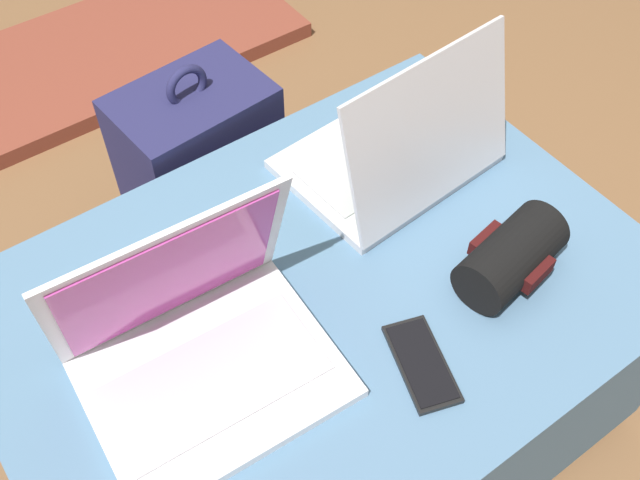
{
  "coord_description": "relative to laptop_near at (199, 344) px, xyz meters",
  "views": [
    {
      "loc": [
        -0.37,
        -0.52,
        1.36
      ],
      "look_at": [
        0.01,
        0.03,
        0.53
      ],
      "focal_mm": 42.0,
      "sensor_mm": 36.0,
      "label": 1
    }
  ],
  "objects": [
    {
      "name": "laptop_near",
      "position": [
        0.0,
        0.0,
        0.0
      ],
      "size": [
        0.34,
        0.28,
        0.26
      ],
      "rotation": [
        0.0,
        0.0,
        -0.06
      ],
      "color": "silver",
      "rests_on": "ottoman"
    },
    {
      "name": "fireplace_hearth",
      "position": [
        0.21,
        1.28,
        -0.48
      ],
      "size": [
        1.4,
        0.5,
        0.04
      ],
      "color": "brown",
      "rests_on": "ground_plane"
    },
    {
      "name": "backpack",
      "position": [
        0.25,
        0.5,
        -0.28
      ],
      "size": [
        0.3,
        0.27,
        0.53
      ],
      "rotation": [
        0.0,
        0.0,
        3.23
      ],
      "color": "#23234C",
      "rests_on": "ground_plane"
    },
    {
      "name": "laptop_far",
      "position": [
        0.45,
        0.13,
        -0.0
      ],
      "size": [
        0.34,
        0.27,
        0.26
      ],
      "rotation": [
        0.0,
        0.0,
        3.21
      ],
      "color": "silver",
      "rests_on": "ottoman"
    },
    {
      "name": "ottoman",
      "position": [
        0.21,
        0.01,
        -0.28
      ],
      "size": [
        0.97,
        0.7,
        0.45
      ],
      "color": "#2A3D4E",
      "rests_on": "ground_plane"
    },
    {
      "name": "cell_phone",
      "position": [
        0.24,
        -0.18,
        -0.05
      ],
      "size": [
        0.1,
        0.15,
        0.01
      ],
      "rotation": [
        0.0,
        0.0,
        2.83
      ],
      "color": "black",
      "rests_on": "ottoman"
    },
    {
      "name": "wrist_brace",
      "position": [
        0.45,
        -0.13,
        -0.01
      ],
      "size": [
        0.19,
        0.12,
        0.09
      ],
      "rotation": [
        0.0,
        0.0,
        3.32
      ],
      "color": "black",
      "rests_on": "ottoman"
    },
    {
      "name": "ground_plane",
      "position": [
        0.21,
        0.01,
        -0.5
      ],
      "size": [
        14.0,
        14.0,
        0.0
      ],
      "primitive_type": "plane",
      "color": "brown"
    }
  ]
}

